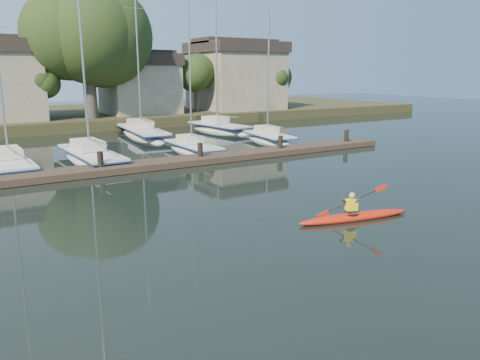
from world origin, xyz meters
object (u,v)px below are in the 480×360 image
sailboat_1 (11,172)px  sailboat_7 (219,133)px  sailboat_2 (92,164)px  sailboat_4 (269,143)px  dock (154,164)px  kayak (354,215)px  sailboat_6 (143,139)px  sailboat_3 (193,154)px

sailboat_1 → sailboat_7: sailboat_7 is taller
sailboat_2 → sailboat_4: sailboat_2 is taller
dock → sailboat_4: 12.84m
kayak → sailboat_2: 17.72m
kayak → sailboat_6: size_ratio=0.26×
sailboat_2 → sailboat_3: (6.92, -0.00, 0.02)m
sailboat_1 → sailboat_7: 20.66m
sailboat_3 → sailboat_6: bearing=91.3°
sailboat_1 → sailboat_7: size_ratio=0.96×
sailboat_2 → kayak: bearing=-75.3°
sailboat_7 → sailboat_2: bearing=-154.8°
sailboat_6 → sailboat_7: bearing=3.5°
sailboat_1 → sailboat_2: size_ratio=0.86×
sailboat_7 → sailboat_4: bearing=-96.4°
sailboat_4 → sailboat_7: 7.78m
kayak → dock: bearing=112.8°
sailboat_3 → sailboat_4: 7.45m
dock → sailboat_6: size_ratio=1.91×
kayak → dock: kayak is taller
dock → sailboat_6: 13.85m
sailboat_2 → sailboat_4: (14.24, 1.36, 0.01)m
kayak → sailboat_6: bearing=97.8°
dock → sailboat_7: bearing=48.5°
sailboat_2 → sailboat_7: 16.75m
kayak → sailboat_2: sailboat_2 is taller
dock → sailboat_3: size_ratio=2.95×
sailboat_1 → sailboat_3: (11.43, -0.07, 0.01)m
kayak → sailboat_1: (-9.78, 16.98, -0.36)m
sailboat_3 → sailboat_4: size_ratio=1.01×
dock → sailboat_3: (4.39, 3.87, -0.38)m
sailboat_1 → sailboat_2: sailboat_2 is taller
sailboat_1 → sailboat_6: size_ratio=0.75×
sailboat_4 → sailboat_7: (-0.20, 7.77, -0.02)m
sailboat_6 → sailboat_1: bearing=-135.5°
dock → sailboat_1: 8.07m
dock → sailboat_2: sailboat_2 is taller
sailboat_3 → sailboat_4: (7.33, 1.36, -0.01)m
sailboat_3 → sailboat_2: bearing=180.0°
sailboat_2 → sailboat_3: sailboat_2 is taller
sailboat_1 → sailboat_3: size_ratio=1.16×
sailboat_4 → sailboat_7: size_ratio=0.82×
sailboat_2 → dock: bearing=-59.5°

